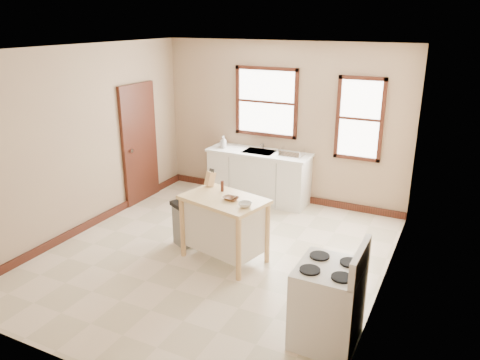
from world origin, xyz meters
name	(u,v)px	position (x,y,z in m)	size (l,w,h in m)	color
floor	(214,255)	(0.00, 0.00, 0.00)	(5.00, 5.00, 0.00)	beige
ceiling	(209,49)	(0.00, 0.00, 2.80)	(5.00, 5.00, 0.00)	white
wall_back	(282,123)	(0.00, 2.50, 1.40)	(4.50, 0.04, 2.80)	#A1826A
wall_left	(82,141)	(-2.25, 0.00, 1.40)	(0.04, 5.00, 2.80)	#A1826A
wall_right	(389,186)	(2.25, 0.00, 1.40)	(0.04, 5.00, 2.80)	#A1826A
window_main	(266,102)	(-0.30, 2.48, 1.75)	(1.17, 0.06, 1.22)	#33180E
window_side	(360,119)	(1.35, 2.48, 1.60)	(0.77, 0.06, 1.37)	#33180E
door_left	(140,144)	(-2.21, 1.30, 1.05)	(0.06, 0.90, 2.10)	#33180E
baseboard_back	(279,195)	(0.00, 2.47, 0.06)	(4.50, 0.04, 0.12)	#33180E
baseboard_left	(93,222)	(-2.22, 0.00, 0.06)	(0.04, 5.00, 0.12)	#33180E
sink_counter	(259,176)	(-0.30, 2.20, 0.46)	(1.86, 0.62, 0.92)	silver
faucet	(263,143)	(-0.30, 2.38, 1.03)	(0.03, 0.03, 0.22)	silver
soap_bottle_a	(224,142)	(-0.97, 2.12, 1.03)	(0.09, 0.09, 0.23)	#B2B2B2
soap_bottle_b	(223,142)	(-1.02, 2.20, 1.01)	(0.08, 0.08, 0.18)	#B2B2B2
dish_rack	(292,153)	(0.30, 2.21, 0.97)	(0.40, 0.30, 0.10)	silver
kitchen_island	(224,229)	(0.18, -0.01, 0.45)	(1.10, 0.70, 0.90)	#FCDC94
knife_block	(210,179)	(-0.21, 0.30, 1.00)	(0.10, 0.10, 0.20)	tan
pepper_grinder	(222,186)	(0.05, 0.19, 0.98)	(0.04, 0.04, 0.15)	#471E13
bowl_a	(229,198)	(0.27, -0.04, 0.92)	(0.16, 0.16, 0.04)	brown
bowl_b	(233,199)	(0.32, -0.04, 0.92)	(0.16, 0.16, 0.04)	brown
bowl_c	(245,205)	(0.56, -0.17, 0.93)	(0.18, 0.18, 0.06)	silver
trash_bin	(185,223)	(-0.54, 0.12, 0.33)	(0.34, 0.29, 0.66)	slate
gas_stove	(328,293)	(1.93, -1.07, 0.56)	(0.69, 0.69, 1.12)	white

